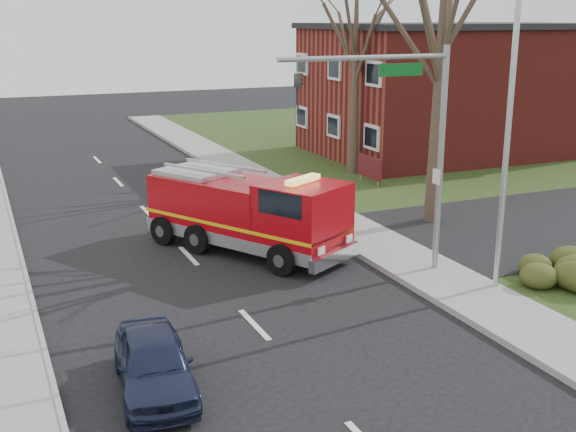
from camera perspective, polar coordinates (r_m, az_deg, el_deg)
name	(u,v)px	position (r m, az deg, el deg)	size (l,w,h in m)	color
ground	(254,325)	(18.55, -2.67, -8.60)	(120.00, 120.00, 0.00)	black
sidewalk_right	(456,287)	(21.35, 13.12, -5.49)	(2.40, 80.00, 0.15)	gray
brick_building	(454,89)	(42.26, 12.96, 9.76)	(15.40, 10.40, 7.25)	maroon
health_center_sign	(369,167)	(33.47, 6.46, 3.83)	(0.12, 2.00, 1.40)	#521318
hedge_corner	(558,268)	(22.22, 20.57, -3.87)	(2.80, 2.00, 0.90)	#363E16
bare_tree_near	(443,21)	(26.79, 12.13, 14.81)	(6.00, 6.00, 12.00)	#352B1F
bare_tree_far	(356,41)	(35.24, 5.38, 13.63)	(5.25, 5.25, 10.50)	#352B1F
traffic_signal_mast	(405,121)	(20.85, 9.23, 7.40)	(5.29, 0.18, 6.80)	gray
streetlight_pole	(506,133)	(20.42, 16.86, 6.33)	(1.48, 0.16, 8.40)	#B7BABF
fire_engine	(249,214)	(23.80, -3.14, 0.13)	(5.51, 7.28, 2.83)	#A1070F
parked_car_maroon	(154,363)	(15.51, -10.55, -11.34)	(1.49, 3.71, 1.26)	#1A203A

